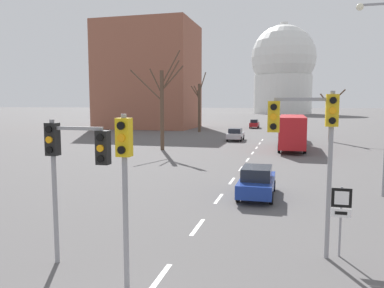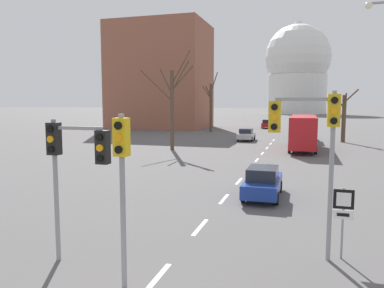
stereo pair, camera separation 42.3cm
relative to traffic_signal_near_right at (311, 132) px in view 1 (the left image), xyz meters
name	(u,v)px [view 1 (the left image)]	position (x,y,z in m)	size (l,w,h in m)	color
lane_stripe_0	(158,280)	(-3.98, -2.68, -3.90)	(0.16, 2.00, 0.01)	silver
lane_stripe_1	(198,227)	(-3.98, 1.82, -3.90)	(0.16, 2.00, 0.01)	silver
lane_stripe_2	(219,199)	(-3.98, 6.32, -3.90)	(0.16, 2.00, 0.01)	silver
lane_stripe_3	(232,181)	(-3.98, 10.82, -3.90)	(0.16, 2.00, 0.01)	silver
lane_stripe_4	(241,169)	(-3.98, 15.32, -3.90)	(0.16, 2.00, 0.01)	silver
lane_stripe_5	(248,160)	(-3.98, 19.82, -3.90)	(0.16, 2.00, 0.01)	silver
lane_stripe_6	(253,153)	(-3.98, 24.32, -3.90)	(0.16, 2.00, 0.01)	silver
lane_stripe_7	(257,148)	(-3.98, 28.82, -3.90)	(0.16, 2.00, 0.01)	silver
lane_stripe_8	(260,143)	(-3.98, 33.32, -3.90)	(0.16, 2.00, 0.01)	silver
lane_stripe_9	(262,140)	(-3.98, 37.82, -3.90)	(0.16, 2.00, 0.01)	silver
traffic_signal_near_right	(311,132)	(0.00, 0.00, 0.00)	(2.06, 0.34, 5.15)	gray
traffic_signal_near_left	(71,156)	(-6.74, -2.37, -0.65)	(1.98, 0.34, 4.32)	gray
traffic_signal_centre_tall	(125,168)	(-4.60, -3.34, -0.74)	(0.36, 0.34, 4.52)	gray
route_sign_post	(341,210)	(0.99, 0.23, -2.40)	(0.60, 0.08, 2.23)	gray
street_lamp_right	(384,83)	(3.89, 8.92, 1.91)	(1.79, 0.36, 9.75)	gray
sedan_near_left	(235,134)	(-7.29, 36.09, -3.10)	(1.89, 4.35, 1.58)	#B7B7BC
sedan_near_right	(257,182)	(-2.16, 7.22, -3.11)	(1.77, 4.33, 1.58)	navy
sedan_mid_centre	(254,124)	(-7.15, 61.59, -3.06)	(1.68, 4.44, 1.67)	maroon
city_bus	(292,130)	(-0.31, 28.42, -1.86)	(2.66, 10.80, 3.48)	red
delivery_truck	(288,127)	(-0.70, 39.32, -2.20)	(2.44, 7.20, 3.14)	#333842
bare_tree_left_near	(199,105)	(-15.27, 49.30, 0.56)	(2.40, 2.00, 10.03)	brown
bare_tree_right_near	(331,116)	(4.42, 37.62, -0.71)	(2.94, 2.73, 6.54)	brown
bare_tree_left_far	(162,104)	(-13.21, 24.45, 0.86)	(5.63, 1.97, 10.19)	brown
capitol_dome	(283,70)	(-3.98, 168.64, 16.34)	(29.42, 29.42, 41.56)	silver
apartment_block_left	(149,76)	(-27.46, 57.68, 6.14)	(18.00, 14.00, 20.09)	#935642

